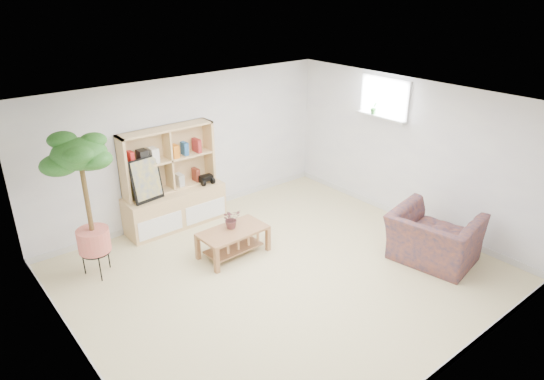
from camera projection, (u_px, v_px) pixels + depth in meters
floor at (282, 273)px, 6.83m from camera, size 5.50×5.00×0.01m
ceiling at (283, 106)px, 5.87m from camera, size 5.50×5.00×0.01m
walls at (282, 196)px, 6.35m from camera, size 5.51×5.01×2.40m
baseboard at (282, 270)px, 6.81m from camera, size 5.50×5.00×0.10m
window at (385, 98)px, 8.03m from camera, size 0.10×0.98×0.68m
window_sill at (381, 117)px, 8.12m from camera, size 0.14×1.00×0.04m
storage_unit at (173, 179)px, 7.84m from camera, size 1.67×0.56×1.67m
poster at (146, 180)px, 7.45m from camera, size 0.51×0.18×0.69m
toy_truck at (206, 179)px, 8.17m from camera, size 0.33×0.23×0.17m
coffee_table at (233, 242)px, 7.22m from camera, size 1.02×0.58×0.41m
table_plant at (231, 219)px, 7.15m from camera, size 0.29×0.26×0.30m
floor_tree at (88, 208)px, 6.40m from camera, size 0.97×0.97×2.06m
armchair at (434, 235)px, 6.97m from camera, size 1.21×1.33×0.87m
sill_plant at (374, 108)px, 8.19m from camera, size 0.13×0.11×0.21m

